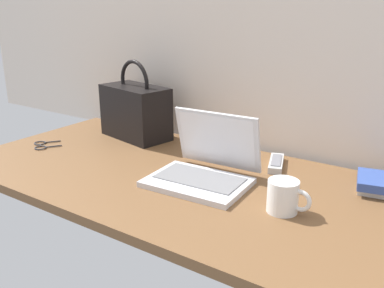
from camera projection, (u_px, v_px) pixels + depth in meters
The scene contains 6 objects.
desk at pixel (181, 180), 1.40m from camera, with size 1.60×0.76×0.03m.
laptop at pixel (205, 167), 1.34m from camera, with size 0.32×0.29×0.21m.
coffee_mug at pixel (284, 196), 1.14m from camera, with size 0.12×0.09×0.09m.
remote_control_near at pixel (276, 163), 1.47m from camera, with size 0.10×0.17×0.02m.
eyeglasses at pixel (41, 145), 1.69m from camera, with size 0.13×0.14×0.01m.
handbag at pixel (136, 111), 1.77m from camera, with size 0.33×0.22×0.33m.
Camera 1 is at (0.75, -1.05, 0.57)m, focal length 39.14 mm.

